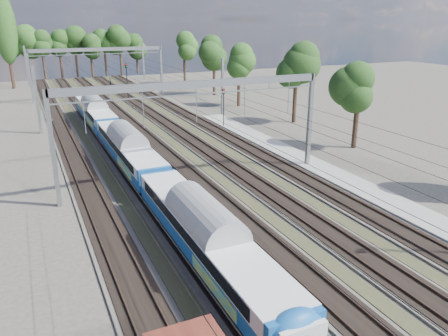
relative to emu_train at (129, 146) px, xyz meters
name	(u,v)px	position (x,y,z in m)	size (l,w,h in m)	color
track_bed	(151,142)	(4.50, 8.61, -2.28)	(21.00, 130.00, 0.34)	#47423A
platform	(385,200)	(16.50, -16.39, -2.22)	(3.00, 70.00, 0.30)	gray
catenary	(135,79)	(4.83, 16.30, 4.03)	(25.65, 130.00, 9.00)	gray
tree_belt	(127,47)	(12.81, 55.09, 5.83)	(40.46, 98.96, 12.05)	black
poplar	(5,29)	(-10.00, 61.61, 9.51)	(4.40, 4.40, 19.04)	black
emu_train	(129,146)	(0.00, 0.00, 0.00)	(2.76, 58.44, 4.04)	black
worker	(111,82)	(9.04, 56.64, -1.51)	(0.63, 0.42, 1.73)	black
signal_near	(127,77)	(8.46, 37.46, 1.73)	(0.41, 0.37, 6.49)	black
signal_far	(224,104)	(15.24, 11.59, 0.90)	(0.34, 0.31, 5.18)	black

